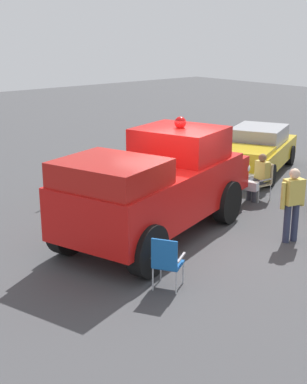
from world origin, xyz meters
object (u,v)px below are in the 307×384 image
at_px(vintage_fire_truck, 159,184).
at_px(lawn_chair_by_car, 60,181).
at_px(lawn_chair_spare, 166,260).
at_px(lawn_chair_near_truck, 263,178).
at_px(spectator_seated, 259,175).
at_px(spectator_standing, 293,200).
at_px(classic_hot_rod, 256,150).

distance_m(vintage_fire_truck, lawn_chair_by_car, 3.56).
distance_m(vintage_fire_truck, lawn_chair_spare, 2.85).
xyz_separation_m(vintage_fire_truck, lawn_chair_near_truck, (3.88, 0.12, -0.61)).
bearing_deg(lawn_chair_near_truck, spectator_seated, 171.88).
bearing_deg(spectator_standing, lawn_chair_spare, 179.00).
distance_m(classic_hot_rod, lawn_chair_near_truck, 2.89).
bearing_deg(lawn_chair_by_car, classic_hot_rod, -11.95).
distance_m(lawn_chair_spare, spectator_standing, 3.64).
distance_m(vintage_fire_truck, lawn_chair_near_truck, 3.93).
bearing_deg(classic_hot_rod, lawn_chair_near_truck, -136.84).
distance_m(classic_hot_rod, spectator_seated, 2.97).
height_order(lawn_chair_by_car, spectator_seated, spectator_seated).
relative_size(lawn_chair_near_truck, lawn_chair_spare, 1.00).
bearing_deg(lawn_chair_by_car, lawn_chair_spare, -101.81).
height_order(classic_hot_rod, lawn_chair_near_truck, classic_hot_rod).
xyz_separation_m(lawn_chair_near_truck, lawn_chair_by_car, (-4.42, 3.35, 0.00)).
relative_size(lawn_chair_spare, spectator_seated, 0.79).
bearing_deg(lawn_chair_by_car, lawn_chair_near_truck, -37.19).
height_order(vintage_fire_truck, lawn_chair_near_truck, vintage_fire_truck).
xyz_separation_m(lawn_chair_spare, spectator_seated, (5.47, 2.32, 0.11)).
height_order(vintage_fire_truck, lawn_chair_spare, vintage_fire_truck).
bearing_deg(spectator_seated, lawn_chair_spare, -157.01).
height_order(classic_hot_rod, spectator_standing, spectator_standing).
xyz_separation_m(vintage_fire_truck, lawn_chair_by_car, (-0.54, 3.47, -0.61)).
bearing_deg(vintage_fire_truck, lawn_chair_near_truck, 1.71).
relative_size(spectator_seated, spectator_standing, 0.77).
relative_size(lawn_chair_by_car, spectator_standing, 0.61).
xyz_separation_m(vintage_fire_truck, spectator_seated, (3.75, 0.13, -0.50)).
distance_m(spectator_seated, spectator_standing, 3.03).
bearing_deg(spectator_seated, classic_hot_rod, 41.18).
relative_size(classic_hot_rod, spectator_seated, 3.67).
distance_m(lawn_chair_by_car, spectator_standing, 6.23).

